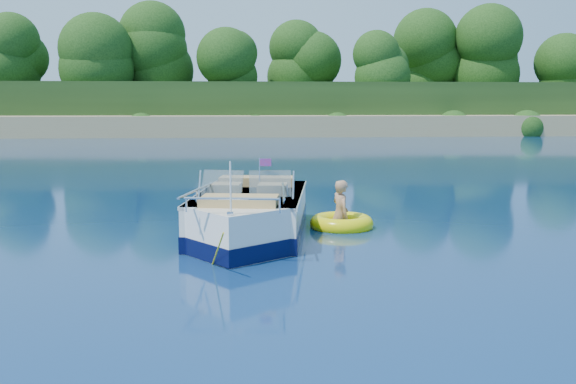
{
  "coord_description": "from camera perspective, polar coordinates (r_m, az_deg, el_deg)",
  "views": [
    {
      "loc": [
        0.24,
        -11.19,
        2.53
      ],
      "look_at": [
        1.13,
        0.66,
        0.85
      ],
      "focal_mm": 40.0,
      "sensor_mm": 36.0,
      "label": 1
    }
  ],
  "objects": [
    {
      "name": "ground",
      "position": [
        11.48,
        -5.4,
        -4.73
      ],
      "size": [
        160.0,
        160.0,
        0.0
      ],
      "primitive_type": "plane",
      "color": "#0A2047",
      "rests_on": "ground"
    },
    {
      "name": "shoreline",
      "position": [
        74.98,
        -4.51,
        6.85
      ],
      "size": [
        170.0,
        59.0,
        6.0
      ],
      "color": "tan",
      "rests_on": "ground"
    },
    {
      "name": "treeline",
      "position": [
        52.29,
        -4.6,
        11.34
      ],
      "size": [
        150.0,
        7.12,
        8.19
      ],
      "color": "black",
      "rests_on": "ground"
    },
    {
      "name": "motorboat",
      "position": [
        12.03,
        -3.51,
        -2.37
      ],
      "size": [
        2.48,
        5.53,
        1.85
      ],
      "rotation": [
        0.0,
        0.0,
        -0.14
      ],
      "color": "white",
      "rests_on": "ground"
    },
    {
      "name": "tow_tube",
      "position": [
        13.02,
        4.78,
        -2.79
      ],
      "size": [
        1.32,
        1.32,
        0.34
      ],
      "rotation": [
        0.0,
        0.0,
        -0.02
      ],
      "color": "#F6EB09",
      "rests_on": "ground"
    },
    {
      "name": "boy",
      "position": [
        13.12,
        4.6,
        -3.1
      ],
      "size": [
        0.58,
        0.85,
        1.53
      ],
      "primitive_type": "imported",
      "rotation": [
        0.0,
        -0.17,
        1.89
      ],
      "color": "tan",
      "rests_on": "ground"
    }
  ]
}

